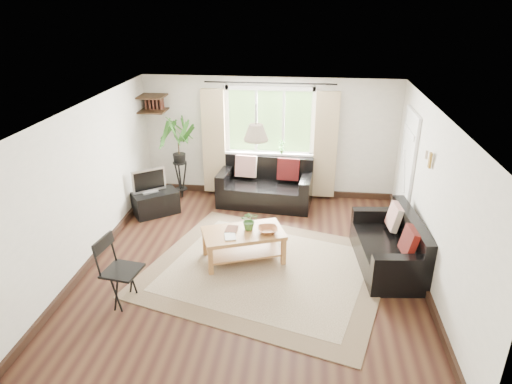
# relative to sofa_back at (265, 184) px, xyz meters

# --- Properties ---
(floor) EXTENTS (5.50, 5.50, 0.00)m
(floor) POSITION_rel_sofa_back_xyz_m (0.03, -2.24, -0.42)
(floor) COLOR black
(floor) RESTS_ON ground
(ceiling) EXTENTS (5.50, 5.50, 0.00)m
(ceiling) POSITION_rel_sofa_back_xyz_m (0.03, -2.24, 1.98)
(ceiling) COLOR white
(ceiling) RESTS_ON floor
(wall_back) EXTENTS (5.00, 0.02, 2.40)m
(wall_back) POSITION_rel_sofa_back_xyz_m (0.03, 0.51, 0.78)
(wall_back) COLOR silver
(wall_back) RESTS_ON floor
(wall_front) EXTENTS (5.00, 0.02, 2.40)m
(wall_front) POSITION_rel_sofa_back_xyz_m (0.03, -4.99, 0.78)
(wall_front) COLOR silver
(wall_front) RESTS_ON floor
(wall_left) EXTENTS (0.02, 5.50, 2.40)m
(wall_left) POSITION_rel_sofa_back_xyz_m (-2.47, -2.24, 0.78)
(wall_left) COLOR silver
(wall_left) RESTS_ON floor
(wall_right) EXTENTS (0.02, 5.50, 2.40)m
(wall_right) POSITION_rel_sofa_back_xyz_m (2.53, -2.24, 0.78)
(wall_right) COLOR silver
(wall_right) RESTS_ON floor
(rug) EXTENTS (4.06, 3.73, 0.02)m
(rug) POSITION_rel_sofa_back_xyz_m (0.25, -2.37, -0.41)
(rug) COLOR #C5B498
(rug) RESTS_ON floor
(window) EXTENTS (2.50, 0.16, 2.16)m
(window) POSITION_rel_sofa_back_xyz_m (0.03, 0.47, 1.13)
(window) COLOR white
(window) RESTS_ON wall_back
(door) EXTENTS (0.06, 0.96, 2.06)m
(door) POSITION_rel_sofa_back_xyz_m (2.50, -0.54, 0.58)
(door) COLOR silver
(door) RESTS_ON wall_right
(corner_shelf) EXTENTS (0.50, 0.50, 0.34)m
(corner_shelf) POSITION_rel_sofa_back_xyz_m (-2.22, 0.26, 1.47)
(corner_shelf) COLOR black
(corner_shelf) RESTS_ON wall_back
(pendant_lamp) EXTENTS (0.36, 0.36, 0.54)m
(pendant_lamp) POSITION_rel_sofa_back_xyz_m (0.03, -1.84, 1.63)
(pendant_lamp) COLOR beige
(pendant_lamp) RESTS_ON ceiling
(wall_sconce) EXTENTS (0.12, 0.12, 0.28)m
(wall_sconce) POSITION_rel_sofa_back_xyz_m (2.46, -1.94, 1.32)
(wall_sconce) COLOR beige
(wall_sconce) RESTS_ON wall_right
(sofa_back) EXTENTS (1.87, 1.05, 0.84)m
(sofa_back) POSITION_rel_sofa_back_xyz_m (0.00, 0.00, 0.00)
(sofa_back) COLOR black
(sofa_back) RESTS_ON floor
(sofa_right) EXTENTS (1.73, 0.99, 0.78)m
(sofa_right) POSITION_rel_sofa_back_xyz_m (2.06, -2.02, -0.03)
(sofa_right) COLOR black
(sofa_right) RESTS_ON floor
(coffee_table) EXTENTS (1.38, 1.06, 0.50)m
(coffee_table) POSITION_rel_sofa_back_xyz_m (-0.13, -2.11, -0.17)
(coffee_table) COLOR brown
(coffee_table) RESTS_ON floor
(table_plant) EXTENTS (0.32, 0.29, 0.30)m
(table_plant) POSITION_rel_sofa_back_xyz_m (-0.05, -2.02, 0.23)
(table_plant) COLOR #3B6729
(table_plant) RESTS_ON coffee_table
(bowl) EXTENTS (0.37, 0.37, 0.08)m
(bowl) POSITION_rel_sofa_back_xyz_m (0.24, -2.09, 0.12)
(bowl) COLOR #945733
(bowl) RESTS_ON coffee_table
(book_a) EXTENTS (0.21, 0.26, 0.02)m
(book_a) POSITION_rel_sofa_back_xyz_m (-0.38, -2.33, 0.09)
(book_a) COLOR white
(book_a) RESTS_ON coffee_table
(book_b) EXTENTS (0.19, 0.25, 0.02)m
(book_b) POSITION_rel_sofa_back_xyz_m (-0.41, -2.07, 0.09)
(book_b) COLOR #4F2D1F
(book_b) RESTS_ON coffee_table
(tv_stand) EXTENTS (0.92, 0.85, 0.44)m
(tv_stand) POSITION_rel_sofa_back_xyz_m (-2.00, -0.67, -0.20)
(tv_stand) COLOR black
(tv_stand) RESTS_ON floor
(tv) EXTENTS (0.62, 0.54, 0.48)m
(tv) POSITION_rel_sofa_back_xyz_m (-2.10, -0.67, 0.25)
(tv) COLOR #A5A5AA
(tv) RESTS_ON tv_stand
(palm_stand) EXTENTS (0.73, 0.73, 1.64)m
(palm_stand) POSITION_rel_sofa_back_xyz_m (-1.72, 0.13, 0.40)
(palm_stand) COLOR black
(palm_stand) RESTS_ON floor
(folding_chair) EXTENTS (0.56, 0.56, 0.95)m
(folding_chair) POSITION_rel_sofa_back_xyz_m (-1.56, -3.35, 0.05)
(folding_chair) COLOR black
(folding_chair) RESTS_ON floor
(sill_plant) EXTENTS (0.14, 0.10, 0.27)m
(sill_plant) POSITION_rel_sofa_back_xyz_m (0.28, 0.39, 0.64)
(sill_plant) COLOR #2D6023
(sill_plant) RESTS_ON window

